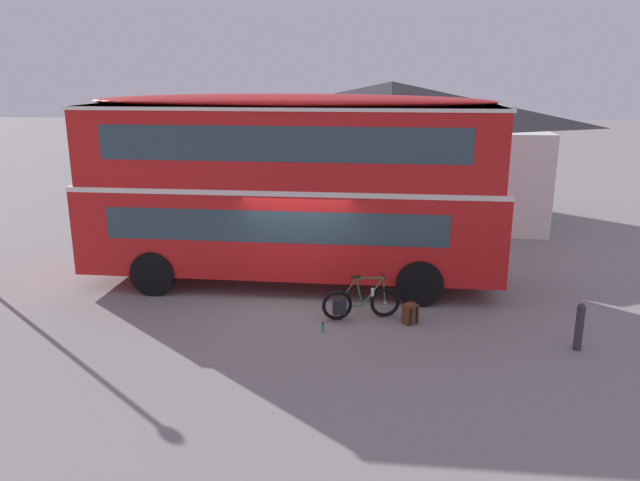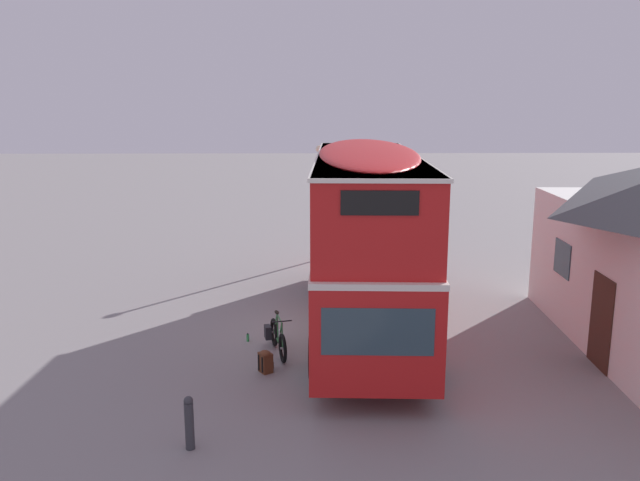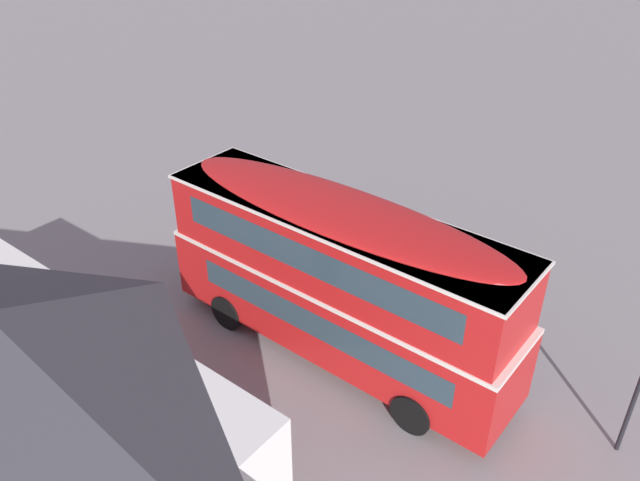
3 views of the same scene
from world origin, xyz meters
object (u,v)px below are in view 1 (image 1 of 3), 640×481
double_decker_bus (290,183)px  water_bottle_green_metal (323,327)px  kerb_bollard (579,326)px  touring_bicycle (359,303)px  backpack_on_ground (410,313)px

double_decker_bus → water_bottle_green_metal: double_decker_bus is taller
kerb_bollard → touring_bicycle: bearing=163.4°
water_bottle_green_metal → backpack_on_ground: bearing=16.9°
backpack_on_ground → kerb_bollard: kerb_bollard is taller
touring_bicycle → kerb_bollard: size_ratio=1.79×
double_decker_bus → kerb_bollard: double_decker_bus is taller
double_decker_bus → kerb_bollard: bearing=-30.2°
backpack_on_ground → water_bottle_green_metal: bearing=-163.1°
double_decker_bus → touring_bicycle: bearing=-52.0°
double_decker_bus → water_bottle_green_metal: 4.06m
touring_bicycle → backpack_on_ground: (1.12, -0.20, -0.12)m
double_decker_bus → touring_bicycle: size_ratio=6.03×
backpack_on_ground → water_bottle_green_metal: size_ratio=2.37×
double_decker_bus → backpack_on_ground: 4.46m
water_bottle_green_metal → kerb_bollard: bearing=-5.9°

